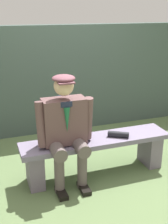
# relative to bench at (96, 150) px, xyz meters

# --- Properties ---
(ground_plane) EXTENTS (30.00, 30.00, 0.00)m
(ground_plane) POSITION_rel_bench_xyz_m (0.00, 0.00, -0.32)
(ground_plane) COLOR #576E43
(bench) EXTENTS (1.80, 0.39, 0.47)m
(bench) POSITION_rel_bench_xyz_m (0.00, 0.00, 0.00)
(bench) COLOR slate
(bench) RESTS_ON ground
(seated_man) EXTENTS (0.65, 0.54, 1.27)m
(seated_man) POSITION_rel_bench_xyz_m (0.39, 0.05, 0.38)
(seated_man) COLOR brown
(seated_man) RESTS_ON ground
(rolled_magazine) EXTENTS (0.25, 0.19, 0.07)m
(rolled_magazine) POSITION_rel_bench_xyz_m (-0.26, 0.05, 0.19)
(rolled_magazine) COLOR black
(rolled_magazine) RESTS_ON bench
(stadium_wall) EXTENTS (12.00, 0.24, 1.69)m
(stadium_wall) POSITION_rel_bench_xyz_m (0.00, -1.53, 0.53)
(stadium_wall) COLOR #3C4A44
(stadium_wall) RESTS_ON ground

